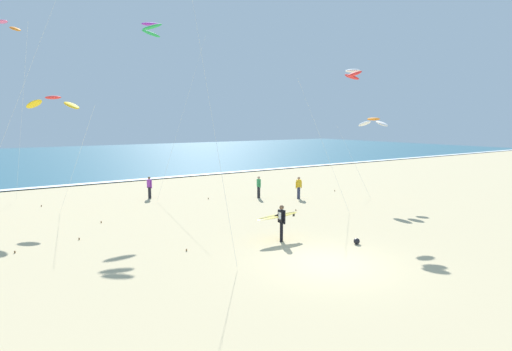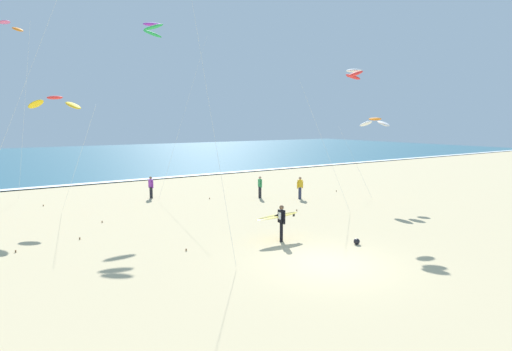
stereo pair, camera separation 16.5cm
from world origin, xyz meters
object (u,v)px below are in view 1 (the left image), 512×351
object	(u,v)px
beach_ball	(357,241)
bystander_green_top	(259,187)
kite_arc_violet_distant	(152,29)
kite_arc_amber_mid	(373,122)
surfer_lead	(279,218)
bystander_yellow_top	(299,188)
kite_arc_scarlet_high	(53,102)
kite_arc_ivory_far	(353,74)
kite_arc_rose_near	(2,25)
bystander_purple_top	(149,187)

from	to	relation	value
beach_ball	bystander_green_top	bearing A→B (deg)	77.70
kite_arc_violet_distant	kite_arc_amber_mid	bearing A→B (deg)	-29.98
bystander_green_top	beach_ball	world-z (taller)	bystander_green_top
surfer_lead	kite_arc_violet_distant	xyz separation A→B (m)	(-1.56, 11.91, 10.46)
kite_arc_amber_mid	bystander_yellow_top	size ratio (longest dim) A/B	3.63
kite_arc_amber_mid	kite_arc_scarlet_high	bearing A→B (deg)	158.78
surfer_lead	bystander_green_top	world-z (taller)	surfer_lead
bystander_yellow_top	kite_arc_ivory_far	bearing A→B (deg)	-93.67
kite_arc_violet_distant	kite_arc_rose_near	bearing A→B (deg)	145.05
kite_arc_rose_near	kite_arc_ivory_far	bearing A→B (deg)	-42.59
bystander_purple_top	bystander_yellow_top	size ratio (longest dim) A/B	1.00
kite_arc_rose_near	kite_arc_amber_mid	distance (m)	25.66
kite_arc_rose_near	kite_arc_scarlet_high	world-z (taller)	kite_arc_rose_near
kite_arc_rose_near	kite_arc_scarlet_high	distance (m)	7.99
kite_arc_rose_near	bystander_purple_top	size ratio (longest dim) A/B	7.62
kite_arc_amber_mid	surfer_lead	bearing A→B (deg)	-158.92
kite_arc_amber_mid	bystander_green_top	world-z (taller)	kite_arc_amber_mid
beach_ball	surfer_lead	bearing A→B (deg)	136.10
kite_arc_rose_near	bystander_purple_top	distance (m)	14.24
kite_arc_scarlet_high	beach_ball	distance (m)	18.68
surfer_lead	kite_arc_rose_near	distance (m)	22.74
kite_arc_scarlet_high	beach_ball	size ratio (longest dim) A/B	24.97
bystander_purple_top	bystander_green_top	bearing A→B (deg)	-32.21
bystander_yellow_top	kite_arc_rose_near	bearing A→B (deg)	149.12
kite_arc_ivory_far	kite_arc_rose_near	bearing A→B (deg)	137.41
surfer_lead	kite_arc_amber_mid	world-z (taller)	kite_arc_amber_mid
kite_arc_ivory_far	beach_ball	xyz separation A→B (m)	(-4.44, -4.71, -8.09)
kite_arc_ivory_far	kite_arc_violet_distant	distance (m)	13.29
bystander_yellow_top	bystander_purple_top	bearing A→B (deg)	145.84
kite_arc_rose_near	bystander_green_top	size ratio (longest dim) A/B	7.62
kite_arc_scarlet_high	kite_arc_rose_near	bearing A→B (deg)	109.28
surfer_lead	kite_arc_rose_near	world-z (taller)	kite_arc_rose_near
kite_arc_rose_near	surfer_lead	bearing A→B (deg)	-61.19
beach_ball	kite_arc_rose_near	bearing A→B (deg)	121.37
kite_arc_amber_mid	kite_arc_violet_distant	world-z (taller)	kite_arc_violet_distant
kite_arc_amber_mid	bystander_green_top	distance (m)	9.24
surfer_lead	kite_arc_ivory_far	bearing A→B (deg)	18.02
surfer_lead	bystander_purple_top	size ratio (longest dim) A/B	1.45
surfer_lead	kite_arc_violet_distant	bearing A→B (deg)	97.47
kite_arc_amber_mid	kite_arc_violet_distant	size ratio (longest dim) A/B	0.49
kite_arc_scarlet_high	bystander_yellow_top	distance (m)	16.64
bystander_green_top	beach_ball	distance (m)	11.99
kite_arc_scarlet_high	surfer_lead	bearing A→B (deg)	-57.08
kite_arc_violet_distant	bystander_green_top	distance (m)	12.87
bystander_green_top	surfer_lead	bearing A→B (deg)	-118.80
bystander_purple_top	beach_ball	xyz separation A→B (m)	(4.10, -15.88, -0.67)
kite_arc_amber_mid	kite_arc_violet_distant	xyz separation A→B (m)	(-13.00, 7.50, 6.05)
kite_arc_violet_distant	kite_arc_scarlet_high	bearing A→B (deg)	-179.17
surfer_lead	kite_arc_scarlet_high	bearing A→B (deg)	122.92
surfer_lead	kite_arc_violet_distant	distance (m)	15.92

